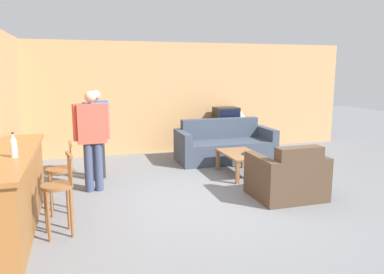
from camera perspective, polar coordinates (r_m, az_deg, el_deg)
name	(u,v)px	position (r m, az deg, el deg)	size (l,w,h in m)	color
ground_plane	(220,201)	(5.79, 4.34, -9.66)	(24.00, 24.00, 0.00)	slate
wall_back	(165,98)	(8.96, -4.07, 5.94)	(9.40, 0.08, 2.60)	tan
wall_left	(1,113)	(6.53, -27.09, 3.23)	(0.08, 8.64, 2.60)	tan
bar_counter	(14,191)	(5.16, -25.52, -7.41)	(0.55, 2.70, 0.98)	brown
bar_chair_near	(59,192)	(4.75, -19.65, -7.93)	(0.42, 0.42, 0.99)	brown
bar_chair_mid	(61,175)	(5.47, -19.32, -5.52)	(0.39, 0.39, 0.99)	brown
couch_far	(225,146)	(8.23, 4.98, -1.40)	(2.10, 0.93, 0.89)	#384251
armchair_near	(287,178)	(6.00, 14.33, -6.07)	(1.03, 0.89, 0.86)	#4C3828
coffee_table	(241,156)	(7.08, 7.44, -2.90)	(0.63, 1.04, 0.43)	brown
tv_unit	(226,139)	(9.15, 5.16, -0.30)	(1.00, 0.53, 0.60)	#2D2319
tv	(226,117)	(9.07, 5.22, 3.05)	(0.55, 0.48, 0.47)	black
bottle	(14,146)	(4.74, -25.54, -1.23)	(0.08, 0.08, 0.29)	silver
book_on_table	(247,154)	(6.96, 8.42, -2.56)	(0.24, 0.22, 0.02)	black
table_lamp	(239,113)	(9.19, 7.17, 3.60)	(0.29, 0.29, 0.43)	brown
person_by_window	(97,130)	(6.90, -14.30, 1.07)	(0.45, 0.45, 1.62)	black
person_by_counter	(92,136)	(6.22, -14.98, 0.21)	(0.58, 0.21, 1.64)	#384260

